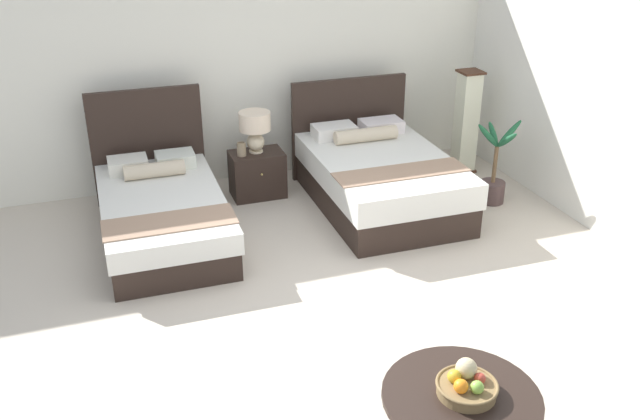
{
  "coord_description": "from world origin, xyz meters",
  "views": [
    {
      "loc": [
        -1.71,
        -4.55,
        3.24
      ],
      "look_at": [
        0.05,
        0.49,
        0.66
      ],
      "focal_mm": 39.36,
      "sensor_mm": 36.0,
      "label": 1
    }
  ],
  "objects_px": {
    "nightstand": "(257,174)",
    "table_lamp": "(255,126)",
    "bed_near_window": "(162,210)",
    "fruit_bowl": "(467,385)",
    "coffee_table": "(460,407)",
    "bed_near_corner": "(379,176)",
    "vase": "(241,149)",
    "floor_lamp_corner": "(466,122)",
    "potted_palm": "(494,179)"
  },
  "relations": [
    {
      "from": "bed_near_corner",
      "to": "table_lamp",
      "type": "distance_m",
      "value": 1.43
    },
    {
      "from": "fruit_bowl",
      "to": "potted_palm",
      "type": "bearing_deg",
      "value": 55.4
    },
    {
      "from": "nightstand",
      "to": "coffee_table",
      "type": "distance_m",
      "value": 4.11
    },
    {
      "from": "bed_near_window",
      "to": "nightstand",
      "type": "distance_m",
      "value": 1.28
    },
    {
      "from": "bed_near_corner",
      "to": "vase",
      "type": "height_order",
      "value": "bed_near_corner"
    },
    {
      "from": "bed_near_window",
      "to": "vase",
      "type": "distance_m",
      "value": 1.15
    },
    {
      "from": "nightstand",
      "to": "bed_near_window",
      "type": "bearing_deg",
      "value": -150.67
    },
    {
      "from": "vase",
      "to": "table_lamp",
      "type": "bearing_deg",
      "value": 19.22
    },
    {
      "from": "fruit_bowl",
      "to": "potted_palm",
      "type": "relative_size",
      "value": 0.41
    },
    {
      "from": "bed_near_window",
      "to": "potted_palm",
      "type": "distance_m",
      "value": 3.5
    },
    {
      "from": "table_lamp",
      "to": "potted_palm",
      "type": "distance_m",
      "value": 2.62
    },
    {
      "from": "bed_near_window",
      "to": "nightstand",
      "type": "height_order",
      "value": "bed_near_window"
    },
    {
      "from": "fruit_bowl",
      "to": "floor_lamp_corner",
      "type": "height_order",
      "value": "floor_lamp_corner"
    },
    {
      "from": "coffee_table",
      "to": "bed_near_corner",
      "type": "bearing_deg",
      "value": 74.25
    },
    {
      "from": "coffee_table",
      "to": "floor_lamp_corner",
      "type": "relative_size",
      "value": 0.79
    },
    {
      "from": "bed_near_window",
      "to": "coffee_table",
      "type": "relative_size",
      "value": 2.16
    },
    {
      "from": "coffee_table",
      "to": "fruit_bowl",
      "type": "xyz_separation_m",
      "value": [
        0.03,
        0.01,
        0.16
      ]
    },
    {
      "from": "nightstand",
      "to": "potted_palm",
      "type": "relative_size",
      "value": 0.62
    },
    {
      "from": "nightstand",
      "to": "vase",
      "type": "relative_size",
      "value": 3.94
    },
    {
      "from": "bed_near_window",
      "to": "vase",
      "type": "relative_size",
      "value": 14.2
    },
    {
      "from": "floor_lamp_corner",
      "to": "potted_palm",
      "type": "bearing_deg",
      "value": -99.02
    },
    {
      "from": "fruit_bowl",
      "to": "potted_palm",
      "type": "distance_m",
      "value": 3.77
    },
    {
      "from": "nightstand",
      "to": "fruit_bowl",
      "type": "xyz_separation_m",
      "value": [
        0.22,
        -4.1,
        0.24
      ]
    },
    {
      "from": "vase",
      "to": "floor_lamp_corner",
      "type": "distance_m",
      "value": 2.67
    },
    {
      "from": "bed_near_window",
      "to": "coffee_table",
      "type": "bearing_deg",
      "value": -69.3
    },
    {
      "from": "nightstand",
      "to": "vase",
      "type": "height_order",
      "value": "vase"
    },
    {
      "from": "table_lamp",
      "to": "nightstand",
      "type": "bearing_deg",
      "value": -90.0
    },
    {
      "from": "bed_near_window",
      "to": "floor_lamp_corner",
      "type": "height_order",
      "value": "bed_near_window"
    },
    {
      "from": "vase",
      "to": "fruit_bowl",
      "type": "relative_size",
      "value": 0.39
    },
    {
      "from": "bed_near_corner",
      "to": "potted_palm",
      "type": "xyz_separation_m",
      "value": [
        1.19,
        -0.35,
        -0.06
      ]
    },
    {
      "from": "vase",
      "to": "coffee_table",
      "type": "bearing_deg",
      "value": -84.86
    },
    {
      "from": "bed_near_corner",
      "to": "nightstand",
      "type": "bearing_deg",
      "value": 150.91
    },
    {
      "from": "bed_near_window",
      "to": "table_lamp",
      "type": "distance_m",
      "value": 1.39
    },
    {
      "from": "bed_near_window",
      "to": "floor_lamp_corner",
      "type": "bearing_deg",
      "value": 8.18
    },
    {
      "from": "table_lamp",
      "to": "potted_palm",
      "type": "relative_size",
      "value": 0.49
    },
    {
      "from": "nightstand",
      "to": "table_lamp",
      "type": "height_order",
      "value": "table_lamp"
    },
    {
      "from": "nightstand",
      "to": "vase",
      "type": "distance_m",
      "value": 0.37
    },
    {
      "from": "coffee_table",
      "to": "potted_palm",
      "type": "height_order",
      "value": "potted_palm"
    },
    {
      "from": "bed_near_corner",
      "to": "fruit_bowl",
      "type": "xyz_separation_m",
      "value": [
        -0.94,
        -3.45,
        0.17
      ]
    },
    {
      "from": "bed_near_window",
      "to": "vase",
      "type": "xyz_separation_m",
      "value": [
        0.95,
        0.59,
        0.3
      ]
    },
    {
      "from": "bed_near_corner",
      "to": "nightstand",
      "type": "relative_size",
      "value": 3.57
    },
    {
      "from": "table_lamp",
      "to": "fruit_bowl",
      "type": "xyz_separation_m",
      "value": [
        0.22,
        -4.12,
        -0.3
      ]
    },
    {
      "from": "bed_near_window",
      "to": "fruit_bowl",
      "type": "relative_size",
      "value": 5.53
    },
    {
      "from": "potted_palm",
      "to": "floor_lamp_corner",
      "type": "bearing_deg",
      "value": 80.98
    },
    {
      "from": "vase",
      "to": "coffee_table",
      "type": "height_order",
      "value": "vase"
    },
    {
      "from": "bed_near_window",
      "to": "nightstand",
      "type": "relative_size",
      "value": 3.61
    },
    {
      "from": "nightstand",
      "to": "potted_palm",
      "type": "height_order",
      "value": "potted_palm"
    },
    {
      "from": "table_lamp",
      "to": "bed_near_corner",
      "type": "bearing_deg",
      "value": -29.84
    },
    {
      "from": "bed_near_window",
      "to": "potted_palm",
      "type": "height_order",
      "value": "bed_near_window"
    },
    {
      "from": "bed_near_corner",
      "to": "potted_palm",
      "type": "relative_size",
      "value": 2.23
    }
  ]
}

